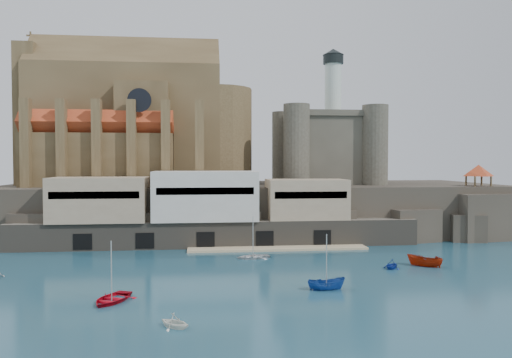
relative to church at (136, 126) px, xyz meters
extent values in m
plane|color=#183F52|center=(24.13, -41.85, -22.13)|extent=(300.00, 300.00, 0.00)
cube|color=#29241E|center=(24.13, -1.85, -17.13)|extent=(100.00, 34.00, 10.00)
cube|color=#29241E|center=(-13.87, -18.35, -19.13)|extent=(9.00, 5.00, 6.00)
cube|color=#29241E|center=(2.13, -18.35, -19.13)|extent=(9.00, 5.00, 6.00)
cube|color=#29241E|center=(19.13, -18.35, -19.13)|extent=(9.00, 5.00, 6.00)
cube|color=#29241E|center=(36.13, -18.35, -19.13)|extent=(9.00, 5.00, 6.00)
cube|color=#29241E|center=(52.13, -18.35, -19.13)|extent=(9.00, 5.00, 6.00)
cube|color=#5E574B|center=(16.13, -19.35, -19.88)|extent=(70.00, 6.00, 4.50)
cube|color=tan|center=(26.13, -23.85, -21.98)|extent=(30.00, 4.00, 0.40)
cube|color=black|center=(-5.87, -22.25, -20.53)|extent=(3.00, 0.40, 2.60)
cube|color=black|center=(4.13, -22.25, -20.53)|extent=(3.00, 0.40, 2.60)
cube|color=black|center=(14.13, -22.25, -20.53)|extent=(3.00, 0.40, 2.60)
cube|color=black|center=(24.13, -22.25, -20.53)|extent=(3.00, 0.40, 2.60)
cube|color=black|center=(34.13, -22.25, -20.53)|extent=(3.00, 0.40, 2.60)
cube|color=gray|center=(-3.87, -18.35, -13.88)|extent=(16.00, 9.00, 7.50)
cube|color=beige|center=(14.13, -18.35, -13.38)|extent=(18.00, 9.00, 8.50)
cube|color=gray|center=(32.13, -18.35, -14.13)|extent=(14.00, 8.00, 7.00)
cube|color=brown|center=(-1.87, 0.15, -0.13)|extent=(38.00, 14.00, 24.00)
cube|color=brown|center=(-1.87, 0.15, 11.87)|extent=(38.00, 13.01, 13.01)
cylinder|color=brown|center=(17.13, 0.15, -2.13)|extent=(14.00, 14.00, 20.00)
cube|color=brown|center=(2.13, 0.15, -2.13)|extent=(10.00, 20.00, 20.00)
cube|color=brown|center=(-5.87, -9.35, -7.13)|extent=(28.00, 5.00, 10.00)
cube|color=brown|center=(-5.87, 9.65, -7.13)|extent=(28.00, 5.00, 10.00)
cube|color=#AA3A1D|center=(-5.87, -9.35, -0.53)|extent=(28.00, 5.66, 5.66)
cube|color=#AA3A1D|center=(-5.87, 9.65, -0.53)|extent=(28.00, 5.66, 5.66)
cube|color=brown|center=(-20.87, 0.15, 1.87)|extent=(4.00, 10.00, 28.00)
cylinder|color=black|center=(2.13, -11.90, 3.87)|extent=(4.40, 0.30, 4.40)
cube|color=brown|center=(-17.87, -12.35, -4.13)|extent=(1.60, 2.20, 16.00)
cube|color=brown|center=(-11.67, -12.35, -4.13)|extent=(1.60, 2.20, 16.00)
cube|color=brown|center=(-5.47, -12.35, -4.13)|extent=(1.60, 2.20, 16.00)
cube|color=brown|center=(0.73, -12.35, -4.13)|extent=(1.60, 2.20, 16.00)
cube|color=brown|center=(6.93, -12.35, -4.13)|extent=(1.60, 2.20, 16.00)
cube|color=brown|center=(13.13, -12.35, -4.13)|extent=(1.60, 2.20, 16.00)
cube|color=#444035|center=(40.13, -0.85, -5.13)|extent=(16.00, 16.00, 14.00)
cube|color=#444035|center=(40.13, -0.85, 2.27)|extent=(17.00, 17.00, 1.20)
cylinder|color=#444035|center=(32.13, -8.85, -4.13)|extent=(5.20, 5.20, 16.00)
cylinder|color=#444035|center=(48.13, -8.85, -4.13)|extent=(5.20, 5.20, 16.00)
cylinder|color=#444035|center=(32.13, 7.15, -4.13)|extent=(5.20, 5.20, 16.00)
cylinder|color=#444035|center=(48.13, 7.15, -4.13)|extent=(5.20, 5.20, 16.00)
cylinder|color=silver|center=(42.13, 1.15, 7.87)|extent=(3.60, 3.60, 12.00)
cylinder|color=black|center=(42.13, 1.15, 14.87)|extent=(4.40, 4.40, 2.00)
cone|color=black|center=(42.13, 1.15, 16.47)|extent=(4.60, 4.60, 1.40)
cube|color=#29241E|center=(66.13, -15.85, -17.78)|extent=(12.00, 10.00, 8.70)
cube|color=#29241E|center=(62.13, -18.85, -19.63)|extent=(6.00, 5.00, 5.00)
cube|color=#29241E|center=(71.13, -13.85, -19.13)|extent=(5.00, 4.00, 6.00)
cube|color=brown|center=(66.13, -15.85, -13.28)|extent=(4.20, 4.20, 0.30)
cylinder|color=brown|center=(64.53, -17.45, -11.83)|extent=(0.36, 0.36, 3.20)
cylinder|color=brown|center=(67.73, -17.45, -11.83)|extent=(0.36, 0.36, 3.20)
cylinder|color=brown|center=(64.53, -14.25, -11.83)|extent=(0.36, 0.36, 3.20)
cylinder|color=brown|center=(67.73, -14.25, -11.83)|extent=(0.36, 0.36, 3.20)
pyramid|color=#AA3A1D|center=(66.13, -15.85, -9.13)|extent=(6.40, 6.40, 2.20)
imported|color=#BC0717|center=(4.10, -52.74, -22.13)|extent=(4.25, 2.61, 5.74)
imported|color=white|center=(11.13, -61.79, -22.13)|extent=(2.97, 3.14, 3.13)
imported|color=navy|center=(27.73, -50.45, -22.13)|extent=(1.78, 1.74, 4.44)
imported|color=#922006|center=(44.58, -39.43, -22.13)|extent=(2.63, 2.62, 4.91)
imported|color=silver|center=(21.24, -31.04, -22.13)|extent=(1.87, 3.84, 5.18)
imported|color=navy|center=(39.46, -40.30, -22.13)|extent=(3.08, 3.00, 3.10)
camera|label=1|loc=(13.61, -105.91, -7.45)|focal=35.00mm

